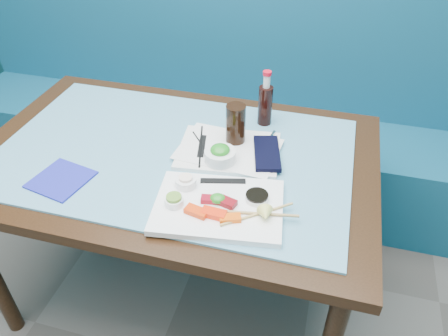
% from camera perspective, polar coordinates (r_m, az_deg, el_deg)
% --- Properties ---
extents(booth_bench, '(3.00, 0.56, 1.17)m').
position_cam_1_polar(booth_bench, '(2.41, 1.04, 5.97)').
color(booth_bench, navy).
rests_on(booth_bench, ground).
extents(dining_table, '(1.40, 0.90, 0.75)m').
position_cam_1_polar(dining_table, '(1.59, -6.38, -0.63)').
color(dining_table, black).
rests_on(dining_table, ground).
extents(glass_top, '(1.22, 0.76, 0.01)m').
position_cam_1_polar(glass_top, '(1.54, -6.60, 1.92)').
color(glass_top, '#5794AF').
rests_on(glass_top, dining_table).
extents(sashimi_plate, '(0.41, 0.32, 0.02)m').
position_cam_1_polar(sashimi_plate, '(1.30, -0.73, -5.06)').
color(sashimi_plate, white).
rests_on(sashimi_plate, glass_top).
extents(salmon_left, '(0.07, 0.05, 0.02)m').
position_cam_1_polar(salmon_left, '(1.26, -3.62, -5.70)').
color(salmon_left, '#EF3909').
rests_on(salmon_left, sashimi_plate).
extents(salmon_mid, '(0.07, 0.04, 0.02)m').
position_cam_1_polar(salmon_mid, '(1.25, -1.36, -5.96)').
color(salmon_mid, '#FE2C0A').
rests_on(salmon_mid, sashimi_plate).
extents(salmon_right, '(0.07, 0.05, 0.01)m').
position_cam_1_polar(salmon_right, '(1.24, 0.81, -6.58)').
color(salmon_right, '#FB590A').
rests_on(salmon_right, sashimi_plate).
extents(tuna_left, '(0.05, 0.04, 0.02)m').
position_cam_1_polar(tuna_left, '(1.30, -1.95, -4.11)').
color(tuna_left, maroon).
rests_on(tuna_left, sashimi_plate).
extents(tuna_right, '(0.06, 0.05, 0.02)m').
position_cam_1_polar(tuna_right, '(1.28, 0.41, -4.52)').
color(tuna_right, maroon).
rests_on(tuna_right, sashimi_plate).
extents(seaweed_garnish, '(0.05, 0.04, 0.03)m').
position_cam_1_polar(seaweed_garnish, '(1.29, -0.83, -4.00)').
color(seaweed_garnish, '#23821E').
rests_on(seaweed_garnish, sashimi_plate).
extents(ramekin_wasabi, '(0.06, 0.06, 0.02)m').
position_cam_1_polar(ramekin_wasabi, '(1.29, -6.52, -4.37)').
color(ramekin_wasabi, white).
rests_on(ramekin_wasabi, sashimi_plate).
extents(wasabi_fill, '(0.05, 0.05, 0.01)m').
position_cam_1_polar(wasabi_fill, '(1.28, -6.57, -3.82)').
color(wasabi_fill, '#5F922F').
rests_on(wasabi_fill, ramekin_wasabi).
extents(ramekin_ginger, '(0.08, 0.08, 0.03)m').
position_cam_1_polar(ramekin_ginger, '(1.35, -5.00, -1.88)').
color(ramekin_ginger, white).
rests_on(ramekin_ginger, sashimi_plate).
extents(ginger_fill, '(0.06, 0.06, 0.01)m').
position_cam_1_polar(ginger_fill, '(1.34, -5.04, -1.29)').
color(ginger_fill, '#FFE5D1').
rests_on(ginger_fill, ramekin_ginger).
extents(soy_dish, '(0.08, 0.08, 0.01)m').
position_cam_1_polar(soy_dish, '(1.31, 4.32, -3.89)').
color(soy_dish, white).
rests_on(soy_dish, sashimi_plate).
extents(soy_fill, '(0.08, 0.08, 0.01)m').
position_cam_1_polar(soy_fill, '(1.30, 4.34, -3.56)').
color(soy_fill, black).
rests_on(soy_fill, soy_dish).
extents(lemon_wedge, '(0.06, 0.05, 0.05)m').
position_cam_1_polar(lemon_wedge, '(1.23, 5.42, -6.04)').
color(lemon_wedge, '#F1EE72').
rests_on(lemon_wedge, sashimi_plate).
extents(chopstick_sleeve, '(0.14, 0.06, 0.00)m').
position_cam_1_polar(chopstick_sleeve, '(1.37, -0.14, -1.70)').
color(chopstick_sleeve, black).
rests_on(chopstick_sleeve, sashimi_plate).
extents(wooden_chopstick_a, '(0.26, 0.05, 0.01)m').
position_cam_1_polar(wooden_chopstick_a, '(1.26, 3.93, -5.92)').
color(wooden_chopstick_a, '#A6854E').
rests_on(wooden_chopstick_a, sashimi_plate).
extents(wooden_chopstick_b, '(0.19, 0.15, 0.01)m').
position_cam_1_polar(wooden_chopstick_b, '(1.26, 4.38, -6.02)').
color(wooden_chopstick_b, tan).
rests_on(wooden_chopstick_b, sashimi_plate).
extents(serving_tray, '(0.37, 0.30, 0.01)m').
position_cam_1_polar(serving_tray, '(1.52, 0.62, 2.30)').
color(serving_tray, white).
rests_on(serving_tray, glass_top).
extents(paper_placemat, '(0.36, 0.27, 0.00)m').
position_cam_1_polar(paper_placemat, '(1.52, 0.62, 2.53)').
color(paper_placemat, silver).
rests_on(paper_placemat, serving_tray).
extents(seaweed_bowl, '(0.14, 0.14, 0.04)m').
position_cam_1_polar(seaweed_bowl, '(1.45, -0.51, 1.57)').
color(seaweed_bowl, white).
rests_on(seaweed_bowl, serving_tray).
extents(seaweed_salad, '(0.08, 0.08, 0.03)m').
position_cam_1_polar(seaweed_salad, '(1.44, -0.52, 2.39)').
color(seaweed_salad, '#20851E').
rests_on(seaweed_salad, seaweed_bowl).
extents(cola_glass, '(0.07, 0.07, 0.14)m').
position_cam_1_polar(cola_glass, '(1.52, 1.53, 5.78)').
color(cola_glass, black).
rests_on(cola_glass, serving_tray).
extents(navy_pouch, '(0.13, 0.21, 0.02)m').
position_cam_1_polar(navy_pouch, '(1.49, 5.64, 1.93)').
color(navy_pouch, black).
rests_on(navy_pouch, serving_tray).
extents(fork, '(0.02, 0.08, 0.01)m').
position_cam_1_polar(fork, '(1.58, 6.13, 4.05)').
color(fork, silver).
rests_on(fork, serving_tray).
extents(black_chopstick_a, '(0.07, 0.24, 0.01)m').
position_cam_1_polar(black_chopstick_a, '(1.53, -3.06, 2.94)').
color(black_chopstick_a, black).
rests_on(black_chopstick_a, serving_tray).
extents(black_chopstick_b, '(0.13, 0.16, 0.01)m').
position_cam_1_polar(black_chopstick_b, '(1.53, -2.77, 2.88)').
color(black_chopstick_b, black).
rests_on(black_chopstick_b, serving_tray).
extents(tray_sleeve, '(0.05, 0.14, 0.00)m').
position_cam_1_polar(tray_sleeve, '(1.53, -2.92, 2.88)').
color(tray_sleeve, black).
rests_on(tray_sleeve, serving_tray).
extents(cola_bottle_body, '(0.06, 0.06, 0.15)m').
position_cam_1_polar(cola_bottle_body, '(1.66, 5.40, 8.13)').
color(cola_bottle_body, black).
rests_on(cola_bottle_body, glass_top).
extents(cola_bottle_neck, '(0.03, 0.03, 0.05)m').
position_cam_1_polar(cola_bottle_neck, '(1.61, 5.61, 11.23)').
color(cola_bottle_neck, silver).
rests_on(cola_bottle_neck, cola_bottle_body).
extents(cola_bottle_cap, '(0.04, 0.04, 0.01)m').
position_cam_1_polar(cola_bottle_cap, '(1.59, 5.68, 12.23)').
color(cola_bottle_cap, red).
rests_on(cola_bottle_cap, cola_bottle_neck).
extents(blue_napkin, '(0.20, 0.20, 0.01)m').
position_cam_1_polar(blue_napkin, '(1.50, -20.50, -1.41)').
color(blue_napkin, '#1B2199').
rests_on(blue_napkin, glass_top).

